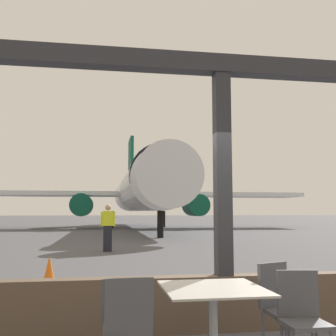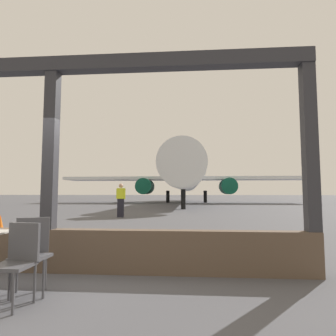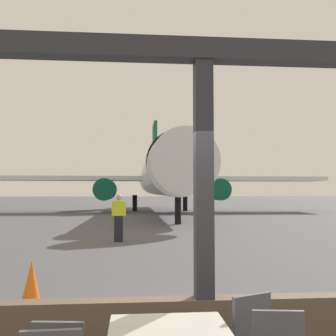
{
  "view_description": "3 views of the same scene",
  "coord_description": "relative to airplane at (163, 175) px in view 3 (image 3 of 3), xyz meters",
  "views": [
    {
      "loc": [
        -1.54,
        -5.09,
        1.48
      ],
      "look_at": [
        1.63,
        14.58,
        3.61
      ],
      "focal_mm": 43.52,
      "sensor_mm": 36.0,
      "label": 1
    },
    {
      "loc": [
        2.34,
        -4.66,
        1.27
      ],
      "look_at": [
        0.83,
        14.32,
        2.87
      ],
      "focal_mm": 31.23,
      "sensor_mm": 36.0,
      "label": 2
    },
    {
      "loc": [
        -0.77,
        -4.32,
        1.84
      ],
      "look_at": [
        1.01,
        16.14,
        3.07
      ],
      "focal_mm": 42.03,
      "sensor_mm": 36.0,
      "label": 3
    }
  ],
  "objects": [
    {
      "name": "traffic_cone",
      "position": [
        -4.16,
        -27.43,
        -2.97
      ],
      "size": [
        0.36,
        0.36,
        0.72
      ],
      "color": "orange",
      "rests_on": "ground"
    },
    {
      "name": "ground_plane",
      "position": [
        -1.72,
        10.21,
        -3.31
      ],
      "size": [
        220.0,
        220.0,
        0.0
      ],
      "primitive_type": "plane",
      "color": "#4C4C51"
    },
    {
      "name": "airplane",
      "position": [
        0.0,
        0.0,
        0.0
      ],
      "size": [
        30.21,
        30.9,
        10.13
      ],
      "color": "silver",
      "rests_on": "ground"
    },
    {
      "name": "ground_crew_worker",
      "position": [
        -3.05,
        -19.43,
        -2.41
      ],
      "size": [
        0.53,
        0.28,
        1.74
      ],
      "color": "black",
      "rests_on": "ground"
    },
    {
      "name": "window_frame",
      "position": [
        -1.72,
        -29.79,
        -2.07
      ],
      "size": [
        8.57,
        0.24,
        3.55
      ],
      "color": "brown",
      "rests_on": "ground"
    }
  ]
}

